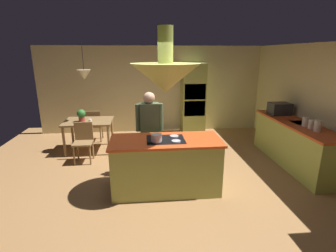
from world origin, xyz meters
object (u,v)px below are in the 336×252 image
Objects in this scene: kitchen_island at (166,165)px; cooking_pot_on_cooktop at (157,138)px; dining_table at (89,125)px; canister_tea at (305,122)px; chair_by_back_wall at (94,124)px; microwave_on_counter at (280,109)px; canister_flour at (318,126)px; person_at_island at (150,128)px; cup_on_table at (90,121)px; chair_facing_island at (83,139)px; potted_plant_on_table at (81,115)px; canister_sugar at (311,124)px; oven_tower at (193,99)px.

kitchen_island is 0.58m from cooking_pot_on_cooktop.
canister_tea is (4.54, -1.56, 0.37)m from dining_table.
kitchen_island is 2.16× the size of chair_by_back_wall.
microwave_on_counter is at bearing 165.08° from chair_by_back_wall.
kitchen_island reaches higher than dining_table.
microwave_on_counter is at bearing 90.00° from canister_flour.
person_at_island reaches higher than kitchen_island.
cup_on_table is at bearing 95.92° from chair_by_back_wall.
kitchen_island is 2.23m from chair_facing_island.
cup_on_table is (0.09, 0.44, 0.30)m from chair_facing_island.
potted_plant_on_table reaches higher than kitchen_island.
canister_flour reaches higher than cooking_pot_on_cooktop.
cooking_pot_on_cooktop is at bearing 118.10° from chair_by_back_wall.
canister_sugar is at bearing -20.98° from dining_table.
cooking_pot_on_cooktop is at bearing -110.48° from oven_tower.
microwave_on_counter is 3.44m from cooking_pot_on_cooktop.
person_at_island is (-0.25, 0.69, 0.47)m from kitchen_island.
cooking_pot_on_cooktop is at bearing -45.65° from chair_facing_island.
canister_sugar is at bearing 7.20° from kitchen_island.
oven_tower is at bearing 71.26° from kitchen_island.
canister_flour is at bearing 150.43° from chair_by_back_wall.
chair_by_back_wall is 1.89× the size of microwave_on_counter.
person_at_island is at bearing -44.15° from dining_table.
chair_by_back_wall is 0.93m from cup_on_table.
chair_by_back_wall is at bearing 118.10° from cooking_pot_on_cooktop.
person_at_island reaches higher than dining_table.
potted_plant_on_table is (-0.13, -0.09, 0.27)m from dining_table.
oven_tower is at bearing 119.59° from canister_flour.
dining_table is at bearing 90.00° from chair_by_back_wall.
kitchen_island is 1.65× the size of dining_table.
cooking_pot_on_cooktop is (-3.00, -1.68, -0.06)m from microwave_on_counter.
canister_sugar is 1.19m from microwave_on_counter.
canister_tea is at bearing -17.49° from potted_plant_on_table.
canister_flour is at bearing -22.93° from dining_table.
person_at_island reaches higher than microwave_on_counter.
canister_tea is 3.07m from cooking_pot_on_cooktop.
person_at_island is 3.11m from canister_sugar.
chair_facing_island is at bearing 168.71° from canister_tea.
canister_tea reaches higher than chair_facing_island.
canister_sugar is (4.54, -1.74, 0.37)m from dining_table.
cup_on_table is at bearing 159.04° from canister_flour.
cooking_pot_on_cooktop is at bearing -83.91° from person_at_island.
canister_tea reaches higher than potted_plant_on_table.
chair_by_back_wall is at bearing 90.00° from dining_table.
microwave_on_counter is (4.45, -0.34, 0.27)m from cup_on_table.
cooking_pot_on_cooktop is at bearing -54.25° from cup_on_table.
chair_facing_island is 1.89× the size of microwave_on_counter.
chair_by_back_wall is 4.73m from microwave_on_counter.
microwave_on_counter is at bearing -44.30° from oven_tower.
canister_sugar is (4.67, -1.65, 0.10)m from potted_plant_on_table.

